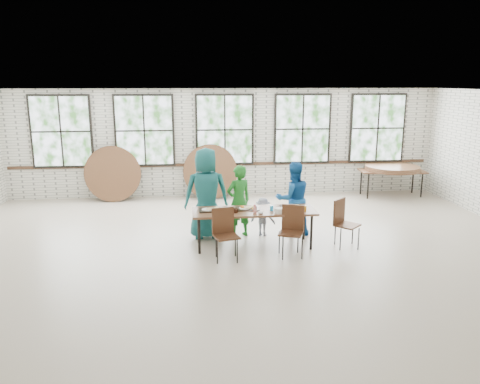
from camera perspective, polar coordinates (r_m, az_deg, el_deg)
The scene contains 13 objects.
room at distance 13.10m, azimuth -1.87°, elevation 7.39°, with size 12.00×12.00×12.00m.
dining_table at distance 9.13m, azimuth 1.71°, elevation -2.54°, with size 2.40×0.80×0.74m.
chair_near_left at distance 8.55m, azimuth -1.88°, elevation -4.57°, with size 0.51×0.50×0.95m.
chair_near_right at distance 8.78m, azimuth 6.35°, elevation -4.17°, with size 0.54×0.53×0.95m.
chair_spare at distance 9.40m, azimuth 12.46°, elevation -3.23°, with size 0.58×0.58×0.95m.
adult_teal at distance 9.62m, azimuth -4.11°, elevation -0.18°, with size 0.92×0.60×1.89m, color #1B5A66.
adult_green at distance 9.71m, azimuth -0.15°, elevation -1.13°, with size 0.55×0.36×1.52m, color #1E7223.
toddler at distance 9.87m, azimuth 2.80°, elevation -3.03°, with size 0.53×0.30×0.81m, color #12193A.
adult_blue at distance 9.89m, azimuth 6.49°, elevation -0.83°, with size 0.76×0.59×1.56m, color #16559E.
storage_table at distance 13.90m, azimuth 18.03°, elevation 2.32°, with size 1.87×0.92×0.74m.
tabletop_clutter at distance 9.08m, azimuth 2.27°, elevation -2.14°, with size 2.06×0.60×0.11m.
round_tops_stacked at distance 13.88m, azimuth 18.06°, elevation 2.80°, with size 1.50×1.50×0.13m.
round_tops_leaning at distance 13.02m, azimuth -9.49°, elevation 2.31°, with size 4.18×0.46×1.49m.
Camera 1 is at (-0.95, -8.56, 3.19)m, focal length 35.00 mm.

